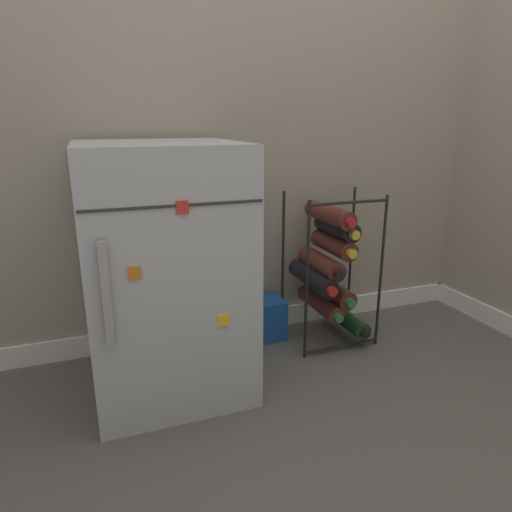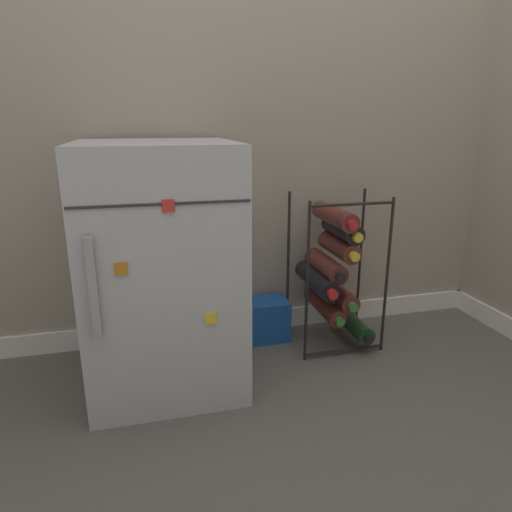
% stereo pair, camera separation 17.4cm
% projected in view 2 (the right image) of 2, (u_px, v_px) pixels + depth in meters
% --- Properties ---
extents(ground_plane, '(14.00, 14.00, 0.00)m').
position_uv_depth(ground_plane, '(321.00, 418.00, 1.48)').
color(ground_plane, '#56544F').
extents(wall_back, '(7.07, 0.07, 2.50)m').
position_uv_depth(wall_back, '(264.00, 38.00, 1.80)').
color(wall_back, '#9E9384').
rests_on(wall_back, ground_plane).
extents(mini_fridge, '(0.52, 0.58, 0.86)m').
position_uv_depth(mini_fridge, '(162.00, 267.00, 1.61)').
color(mini_fridge, '#B7BABF').
rests_on(mini_fridge, ground_plane).
extents(wine_rack, '(0.35, 0.33, 0.65)m').
position_uv_depth(wine_rack, '(334.00, 271.00, 1.89)').
color(wine_rack, black).
rests_on(wine_rack, ground_plane).
extents(soda_box, '(0.27, 0.14, 0.18)m').
position_uv_depth(soda_box, '(257.00, 320.00, 1.99)').
color(soda_box, '#194C9E').
rests_on(soda_box, ground_plane).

